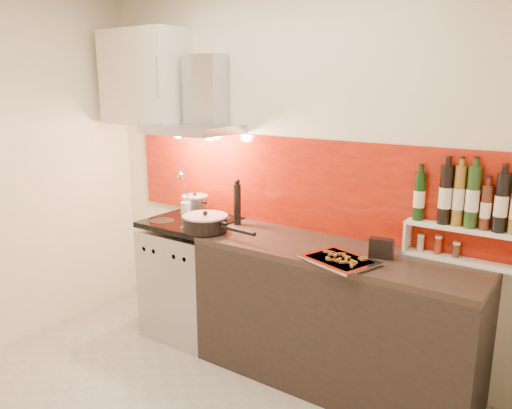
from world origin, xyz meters
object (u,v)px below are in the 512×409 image
Objects in this scene: range_stove at (192,278)px; stock_pot at (195,205)px; counter at (334,317)px; baking_tray at (340,260)px; pepper_mill at (237,203)px; saute_pan at (206,223)px.

stock_pot reaches higher than range_stove.
range_stove is at bearing -179.77° from counter.
baking_tray reaches higher than range_stove.
stock_pot is 0.61× the size of pepper_mill.
counter is 1.05m from pepper_mill.
range_stove reaches higher than counter.
saute_pan is 1.31× the size of baking_tray.
counter is at bearing 120.89° from baking_tray.
saute_pan is at bearing 177.99° from baking_tray.
saute_pan is (0.29, -0.16, 0.52)m from range_stove.
pepper_mill reaches higher than baking_tray.
baking_tray is (1.39, -0.32, -0.07)m from stock_pot.
pepper_mill reaches higher than stock_pot.
stock_pot is (-1.27, 0.13, 0.54)m from counter.
saute_pan is at bearing -102.96° from pepper_mill.
stock_pot is at bearing 178.51° from pepper_mill.
saute_pan is 1.78× the size of pepper_mill.
pepper_mill is (0.35, 0.12, 0.62)m from range_stove.
range_stove is 0.62m from saute_pan.
counter is 3.89× the size of baking_tray.
range_stove is at bearing 151.54° from saute_pan.
range_stove is 1.97× the size of baking_tray.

